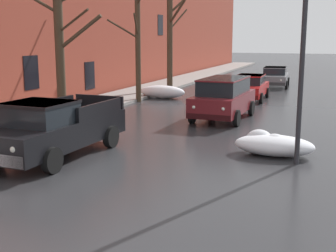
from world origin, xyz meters
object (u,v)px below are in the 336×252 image
at_px(bare_tree_mid_block, 137,31).
at_px(pickup_truck_black_approaching_near_lane, 53,128).
at_px(bare_tree_second_along_sidewalk, 60,43).
at_px(sedan_red_parked_kerbside_mid, 250,87).
at_px(bare_tree_far_down_block, 171,33).
at_px(street_lamp_post, 303,48).
at_px(suv_maroon_parked_kerbside_close, 224,97).
at_px(sedan_grey_parked_far_down_block, 275,76).

xyz_separation_m(bare_tree_mid_block, pickup_truck_black_approaching_near_lane, (2.46, -11.74, -3.01)).
height_order(bare_tree_second_along_sidewalk, sedan_red_parked_kerbside_mid, bare_tree_second_along_sidewalk).
height_order(pickup_truck_black_approaching_near_lane, sedan_red_parked_kerbside_mid, pickup_truck_black_approaching_near_lane).
bearing_deg(bare_tree_far_down_block, street_lamp_post, -58.40).
bearing_deg(suv_maroon_parked_kerbside_close, sedan_grey_parked_far_down_block, 88.42).
xyz_separation_m(sedan_red_parked_kerbside_mid, sedan_grey_parked_far_down_block, (0.46, 7.58, 0.00)).
height_order(bare_tree_mid_block, sedan_grey_parked_far_down_block, bare_tree_mid_block).
bearing_deg(pickup_truck_black_approaching_near_lane, sedan_grey_parked_far_down_block, 80.59).
bearing_deg(street_lamp_post, pickup_truck_black_approaching_near_lane, -166.23).
xyz_separation_m(pickup_truck_black_approaching_near_lane, sedan_red_parked_kerbside_mid, (3.24, 14.77, -0.13)).
relative_size(bare_tree_mid_block, street_lamp_post, 1.27).
distance_m(bare_tree_far_down_block, sedan_red_parked_kerbside_mid, 6.74).
distance_m(bare_tree_mid_block, sedan_grey_parked_far_down_block, 12.67).
bearing_deg(street_lamp_post, bare_tree_second_along_sidewalk, 165.03).
distance_m(bare_tree_mid_block, pickup_truck_black_approaching_near_lane, 12.37).
height_order(bare_tree_second_along_sidewalk, suv_maroon_parked_kerbside_close, bare_tree_second_along_sidewalk).
bearing_deg(bare_tree_mid_block, sedan_red_parked_kerbside_mid, 27.99).
bearing_deg(sedan_grey_parked_far_down_block, bare_tree_mid_block, -120.16).
bearing_deg(bare_tree_second_along_sidewalk, bare_tree_far_down_block, 89.95).
relative_size(bare_tree_far_down_block, pickup_truck_black_approaching_near_lane, 1.35).
distance_m(bare_tree_far_down_block, suv_maroon_parked_kerbside_close, 10.90).
height_order(pickup_truck_black_approaching_near_lane, suv_maroon_parked_kerbside_close, suv_maroon_parked_kerbside_close).
height_order(bare_tree_mid_block, street_lamp_post, bare_tree_mid_block).
height_order(bare_tree_far_down_block, pickup_truck_black_approaching_near_lane, bare_tree_far_down_block).
distance_m(bare_tree_second_along_sidewalk, suv_maroon_parked_kerbside_close, 7.27).
bearing_deg(pickup_truck_black_approaching_near_lane, bare_tree_mid_block, 101.83).
xyz_separation_m(pickup_truck_black_approaching_near_lane, suv_maroon_parked_kerbside_close, (3.31, 8.05, 0.11)).
xyz_separation_m(suv_maroon_parked_kerbside_close, sedan_red_parked_kerbside_mid, (-0.07, 6.72, -0.24)).
distance_m(pickup_truck_black_approaching_near_lane, street_lamp_post, 7.56).
relative_size(bare_tree_far_down_block, sedan_red_parked_kerbside_mid, 1.66).
bearing_deg(bare_tree_second_along_sidewalk, suv_maroon_parked_kerbside_close, 33.92).
bearing_deg(bare_tree_mid_block, bare_tree_far_down_block, 89.16).
distance_m(pickup_truck_black_approaching_near_lane, sedan_grey_parked_far_down_block, 22.66).
relative_size(bare_tree_mid_block, pickup_truck_black_approaching_near_lane, 1.38).
bearing_deg(bare_tree_far_down_block, sedan_red_parked_kerbside_mid, -20.81).
bearing_deg(sedan_red_parked_kerbside_mid, bare_tree_second_along_sidewalk, -118.11).
xyz_separation_m(bare_tree_second_along_sidewalk, bare_tree_far_down_block, (0.01, 12.70, 0.46)).
height_order(bare_tree_second_along_sidewalk, sedan_grey_parked_far_down_block, bare_tree_second_along_sidewalk).
distance_m(bare_tree_mid_block, suv_maroon_parked_kerbside_close, 7.44).
bearing_deg(bare_tree_mid_block, sedan_grey_parked_far_down_block, 59.84).
distance_m(pickup_truck_black_approaching_near_lane, suv_maroon_parked_kerbside_close, 8.70).
xyz_separation_m(bare_tree_far_down_block, sedan_red_parked_kerbside_mid, (5.63, -2.14, -3.04)).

